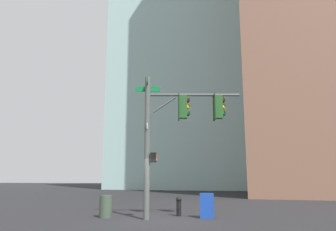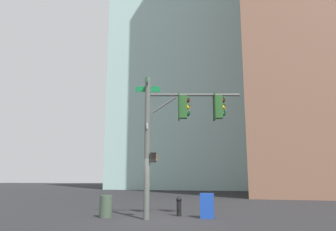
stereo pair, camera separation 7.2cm
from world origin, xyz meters
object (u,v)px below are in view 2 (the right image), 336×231
at_px(litter_bin, 106,206).
at_px(newspaper_box, 207,206).
at_px(signal_pole_assembly, 173,125).
at_px(fire_hydrant, 179,205).

distance_m(litter_bin, newspaper_box, 4.42).
xyz_separation_m(signal_pole_assembly, litter_bin, (0.14, -3.02, -3.48)).
height_order(fire_hydrant, newspaper_box, newspaper_box).
height_order(fire_hydrant, litter_bin, litter_bin).
bearing_deg(newspaper_box, fire_hydrant, -112.52).
distance_m(fire_hydrant, newspaper_box, 1.47).
xyz_separation_m(signal_pole_assembly, fire_hydrant, (-1.39, -0.12, -3.48)).
bearing_deg(signal_pole_assembly, litter_bin, 165.76).
relative_size(signal_pole_assembly, newspaper_box, 5.85).
relative_size(fire_hydrant, litter_bin, 0.92).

